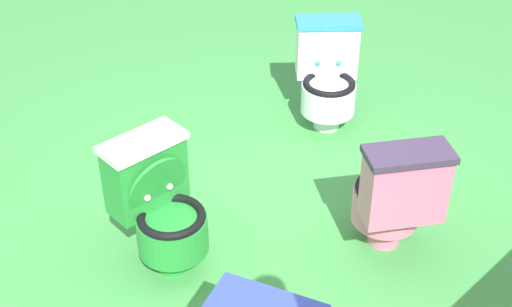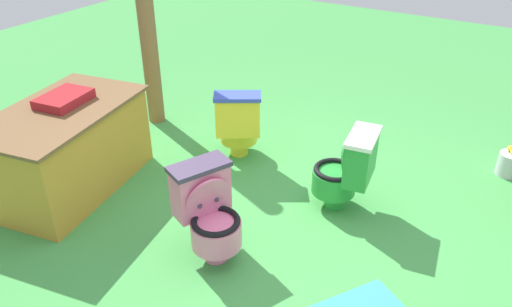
% 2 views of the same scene
% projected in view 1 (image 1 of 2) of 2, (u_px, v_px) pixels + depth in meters
% --- Properties ---
extents(ground, '(14.00, 14.00, 0.00)m').
position_uv_depth(ground, '(252.00, 245.00, 4.00)').
color(ground, '#429947').
extents(toilet_green, '(0.47, 0.54, 0.73)m').
position_uv_depth(toilet_green, '(160.00, 205.00, 3.69)').
color(toilet_green, green).
rests_on(toilet_green, ground).
extents(toilet_white, '(0.60, 0.63, 0.73)m').
position_uv_depth(toilet_white, '(328.00, 74.00, 4.87)').
color(toilet_white, white).
rests_on(toilet_white, ground).
extents(toilet_pink, '(0.57, 0.61, 0.73)m').
position_uv_depth(toilet_pink, '(394.00, 196.00, 3.76)').
color(toilet_pink, pink).
rests_on(toilet_pink, ground).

